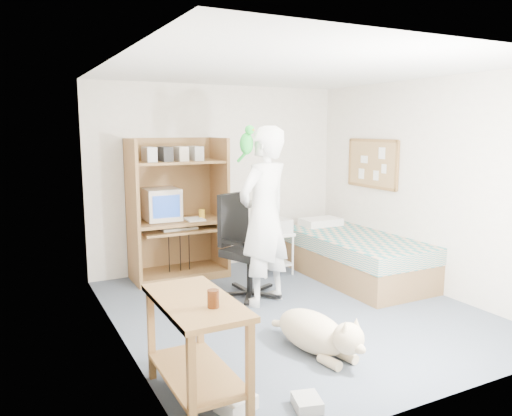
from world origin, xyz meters
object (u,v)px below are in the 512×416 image
Objects in this scene: bed at (355,256)px; dog at (317,332)px; computer_hutch at (177,215)px; side_desk at (196,334)px; office_chair at (246,260)px; printer_cart at (273,247)px; person at (264,216)px.

dog is at bearing -136.37° from bed.
computer_hutch is 2.80m from dog.
side_desk is 0.88× the size of dog.
bed is 1.78× the size of dog.
office_chair is 2.10× the size of printer_cart.
dog is at bearing -109.76° from printer_cart.
office_chair is 1.04× the size of dog.
printer_cart is at bearing -146.70° from person.
printer_cart is at bearing 50.86° from side_desk.
computer_hutch is 1.23m from office_chair.
dog is at bearing 10.99° from side_desk.
bed is 1.55m from office_chair.
office_chair is 0.64m from person.
computer_hutch is 1.53× the size of office_chair.
computer_hutch reaches higher than side_desk.
person reaches higher than printer_cart.
computer_hutch is 1.59× the size of dog.
dog is at bearing -82.91° from computer_hutch.
side_desk is (-0.85, -2.94, -0.33)m from computer_hutch.
side_desk is 1.79× the size of printer_cart.
computer_hutch is 1.49m from person.
person is at bearing 72.54° from dog.
person is at bearing -69.12° from computer_hutch.
office_chair is (-1.55, 0.05, 0.13)m from bed.
dog is (-1.66, -1.59, -0.10)m from bed.
dog is 2.02× the size of printer_cart.
office_chair is at bearing 55.07° from side_desk.
office_chair is at bearing -138.93° from printer_cart.
person is 1.72× the size of dog.
side_desk reaches higher than dog.
person reaches higher than bed.
side_desk is at bearing -128.66° from printer_cart.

